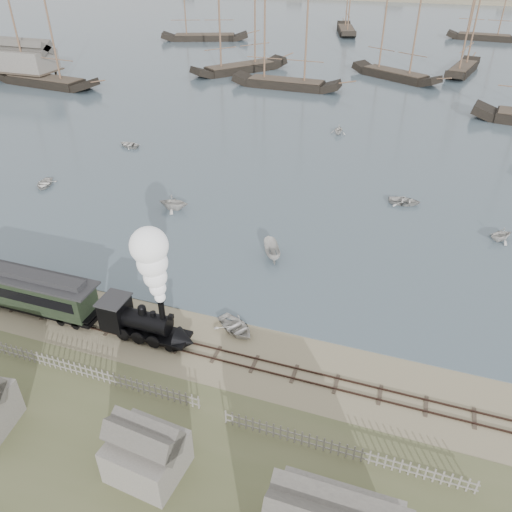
% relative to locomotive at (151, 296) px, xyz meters
% --- Properties ---
extents(ground, '(600.00, 600.00, 0.00)m').
position_rel_locomotive_xyz_m(ground, '(2.87, 2.00, -4.30)').
color(ground, tan).
rests_on(ground, ground).
extents(harbor_water, '(600.00, 336.00, 0.06)m').
position_rel_locomotive_xyz_m(harbor_water, '(2.87, 172.00, -4.27)').
color(harbor_water, '#42565F').
rests_on(harbor_water, ground).
extents(rail_track, '(120.00, 1.80, 0.16)m').
position_rel_locomotive_xyz_m(rail_track, '(2.87, 0.00, -4.26)').
color(rail_track, '#33221C').
rests_on(rail_track, ground).
extents(picket_fence_west, '(19.00, 0.10, 1.20)m').
position_rel_locomotive_xyz_m(picket_fence_west, '(-3.63, -5.00, -4.30)').
color(picket_fence_west, slate).
rests_on(picket_fence_west, ground).
extents(picket_fence_east, '(15.00, 0.10, 1.20)m').
position_rel_locomotive_xyz_m(picket_fence_east, '(15.37, -5.50, -4.30)').
color(picket_fence_east, slate).
rests_on(picket_fence_east, ground).
extents(shed_mid, '(4.00, 3.50, 3.60)m').
position_rel_locomotive_xyz_m(shed_mid, '(4.87, -10.00, -4.30)').
color(shed_mid, slate).
rests_on(shed_mid, ground).
extents(far_spit, '(500.00, 20.00, 1.80)m').
position_rel_locomotive_xyz_m(far_spit, '(2.87, 252.00, -4.30)').
color(far_spit, gray).
rests_on(far_spit, ground).
extents(locomotive, '(7.47, 2.79, 9.32)m').
position_rel_locomotive_xyz_m(locomotive, '(0.00, 0.00, 0.00)').
color(locomotive, black).
rests_on(locomotive, ground).
extents(passenger_coach, '(13.82, 2.67, 3.36)m').
position_rel_locomotive_xyz_m(passenger_coach, '(-12.16, 0.00, -2.18)').
color(passenger_coach, black).
rests_on(passenger_coach, ground).
extents(beached_dinghy, '(4.03, 4.39, 0.74)m').
position_rel_locomotive_xyz_m(beached_dinghy, '(5.31, 2.97, -3.93)').
color(beached_dinghy, silver).
rests_on(beached_dinghy, ground).
extents(rowboat_0, '(3.96, 3.35, 0.70)m').
position_rel_locomotive_xyz_m(rowboat_0, '(-26.56, 20.36, -3.89)').
color(rowboat_0, silver).
rests_on(rowboat_0, harbor_water).
extents(rowboat_1, '(3.23, 3.63, 1.76)m').
position_rel_locomotive_xyz_m(rowboat_1, '(-8.60, 19.95, -3.36)').
color(rowboat_1, silver).
rests_on(rowboat_1, harbor_water).
extents(rowboat_2, '(3.82, 2.91, 1.39)m').
position_rel_locomotive_xyz_m(rowboat_2, '(4.82, 14.02, -3.54)').
color(rowboat_2, silver).
rests_on(rowboat_2, harbor_water).
extents(rowboat_3, '(2.78, 3.76, 0.75)m').
position_rel_locomotive_xyz_m(rowboat_3, '(15.96, 29.73, -3.86)').
color(rowboat_3, silver).
rests_on(rowboat_3, harbor_water).
extents(rowboat_4, '(3.53, 3.57, 1.42)m').
position_rel_locomotive_xyz_m(rowboat_4, '(25.86, 24.47, -3.53)').
color(rowboat_4, silver).
rests_on(rowboat_4, harbor_water).
extents(rowboat_6, '(3.15, 3.86, 0.70)m').
position_rel_locomotive_xyz_m(rowboat_6, '(-23.87, 35.77, -3.89)').
color(rowboat_6, silver).
rests_on(rowboat_6, harbor_water).
extents(rowboat_7, '(2.71, 2.34, 1.43)m').
position_rel_locomotive_xyz_m(rowboat_7, '(4.16, 51.20, -3.53)').
color(rowboat_7, silver).
rests_on(rowboat_7, harbor_water).
extents(schooner_0, '(24.80, 8.16, 20.00)m').
position_rel_locomotive_xyz_m(schooner_0, '(-58.66, 61.44, 5.76)').
color(schooner_0, black).
rests_on(schooner_0, harbor_water).
extents(schooner_1, '(18.48, 21.68, 20.00)m').
position_rel_locomotive_xyz_m(schooner_1, '(-24.98, 85.74, 5.76)').
color(schooner_1, black).
rests_on(schooner_1, harbor_water).
extents(schooner_2, '(22.19, 5.84, 20.00)m').
position_rel_locomotive_xyz_m(schooner_2, '(-11.32, 75.52, 5.76)').
color(schooner_2, black).
rests_on(schooner_2, harbor_water).
extents(schooner_3, '(8.46, 19.61, 20.00)m').
position_rel_locomotive_xyz_m(schooner_3, '(22.73, 100.65, 5.76)').
color(schooner_3, black).
rests_on(schooner_3, harbor_water).
extents(schooner_6, '(25.69, 14.29, 20.00)m').
position_rel_locomotive_xyz_m(schooner_6, '(-49.04, 120.68, 5.76)').
color(schooner_6, black).
rests_on(schooner_6, harbor_water).
extents(schooner_8, '(21.24, 6.52, 20.00)m').
position_rel_locomotive_xyz_m(schooner_8, '(28.98, 147.59, 5.76)').
color(schooner_8, black).
rests_on(schooner_8, harbor_water).
extents(schooner_10, '(20.26, 14.82, 20.00)m').
position_rel_locomotive_xyz_m(schooner_10, '(8.81, 90.42, 5.76)').
color(schooner_10, black).
rests_on(schooner_10, harbor_water).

